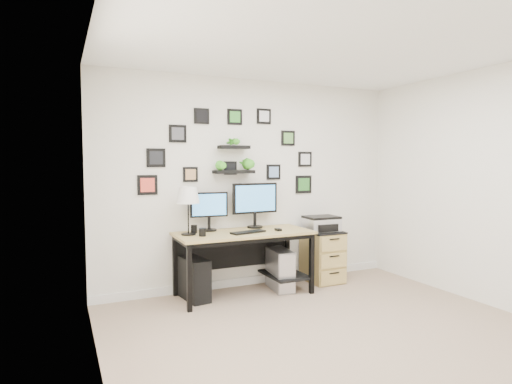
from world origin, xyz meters
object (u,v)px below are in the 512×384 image
table_lamp (188,196)px  pc_tower_grey (280,269)px  monitor_left (209,208)px  pc_tower_black (194,279)px  desk (245,242)px  monitor_right (255,201)px  mug (202,232)px  printer (321,223)px  file_cabinet (323,256)px

table_lamp → pc_tower_grey: (1.14, -0.07, -0.94)m
monitor_left → pc_tower_grey: 1.16m
table_lamp → pc_tower_black: size_ratio=1.14×
desk → pc_tower_grey: size_ratio=3.06×
monitor_right → mug: size_ratio=6.76×
pc_tower_black → printer: size_ratio=1.10×
monitor_left → file_cabinet: size_ratio=0.69×
mug → file_cabinet: (1.70, 0.17, -0.46)m
table_lamp → file_cabinet: (1.81, 0.02, -0.85)m
desk → monitor_right: (0.21, 0.19, 0.46)m
pc_tower_grey → table_lamp: bearing=176.6°
desk → monitor_right: bearing=41.4°
pc_tower_black → pc_tower_grey: (1.08, -0.07, 0.01)m
desk → file_cabinet: bearing=2.9°
monitor_right → printer: 0.96m
monitor_left → table_lamp: size_ratio=0.85×
monitor_left → file_cabinet: monitor_left is taller
file_cabinet → desk: bearing=-177.1°
desk → table_lamp: (-0.68, 0.04, 0.56)m
pc_tower_black → monitor_left: bearing=25.2°
mug → printer: (1.67, 0.17, -0.03)m
desk → pc_tower_grey: 0.59m
table_lamp → pc_tower_black: 0.95m
table_lamp → printer: 1.84m
desk → pc_tower_black: desk is taller
file_cabinet → pc_tower_black: bearing=-179.4°
pc_tower_grey → desk: bearing=176.6°
monitor_left → pc_tower_black: bearing=-146.4°
file_cabinet → printer: (-0.02, -0.00, 0.43)m
monitor_right → table_lamp: 0.91m
desk → pc_tower_black: size_ratio=3.37×
mug → pc_tower_grey: (1.02, 0.08, -0.55)m
desk → pc_tower_black: (-0.62, 0.04, -0.39)m
mug → printer: 1.68m
pc_tower_black → file_cabinet: (1.76, 0.02, 0.10)m
table_lamp → pc_tower_black: (0.06, -0.00, -0.95)m
monitor_right → pc_tower_black: size_ratio=1.27×
monitor_left → table_lamp: 0.38m
pc_tower_black → printer: bearing=-7.8°
file_cabinet → printer: size_ratio=1.55×
monitor_right → pc_tower_grey: monitor_right is taller
table_lamp → monitor_right: bearing=9.4°
pc_tower_grey → printer: bearing=7.4°
table_lamp → file_cabinet: bearing=0.6°
monitor_left → table_lamp: table_lamp is taller
pc_tower_grey → printer: size_ratio=1.21×
desk → monitor_left: monitor_left is taller
mug → printer: printer is taller
desk → printer: (1.11, 0.06, 0.14)m
monitor_left → printer: 1.52m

